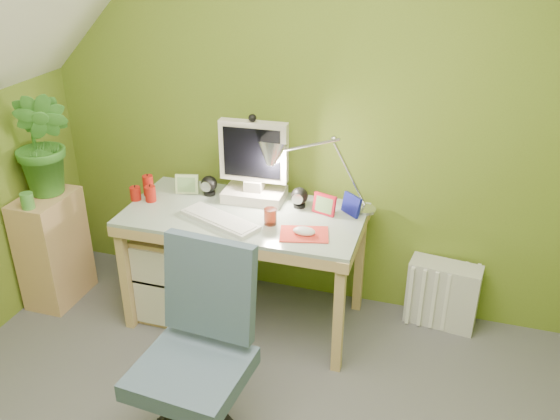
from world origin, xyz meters
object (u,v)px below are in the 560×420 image
(desk_lamp, at_px, (334,156))
(desk, at_px, (245,267))
(monitor, at_px, (254,159))
(side_ledge, at_px, (53,248))
(potted_plant, at_px, (44,143))
(task_chair, at_px, (191,371))
(radiator, at_px, (442,294))

(desk_lamp, bearing_deg, desk, -159.66)
(monitor, relative_size, desk_lamp, 0.78)
(side_ledge, bearing_deg, potted_plant, 58.13)
(desk, bearing_deg, desk_lamp, 21.14)
(desk_lamp, bearing_deg, task_chair, -106.65)
(desk, bearing_deg, monitor, 89.34)
(side_ledge, xyz_separation_m, potted_plant, (0.03, 0.05, 0.65))
(desk_lamp, distance_m, task_chair, 1.33)
(desk_lamp, height_order, task_chair, desk_lamp)
(desk_lamp, xyz_separation_m, potted_plant, (-1.59, -0.28, -0.01))
(potted_plant, bearing_deg, task_chair, -34.88)
(desk, distance_m, monitor, 0.62)
(desk_lamp, distance_m, potted_plant, 1.62)
(desk, bearing_deg, side_ledge, -173.46)
(radiator, bearing_deg, potted_plant, -163.30)
(side_ledge, bearing_deg, monitor, 15.62)
(monitor, xyz_separation_m, potted_plant, (-1.14, -0.28, 0.06))
(monitor, height_order, potted_plant, potted_plant)
(desk, height_order, desk_lamp, desk_lamp)
(desk, height_order, potted_plant, potted_plant)
(task_chair, xyz_separation_m, radiator, (0.96, 1.28, -0.26))
(desk, bearing_deg, task_chair, -83.02)
(side_ledge, relative_size, potted_plant, 1.11)
(side_ledge, relative_size, task_chair, 0.76)
(task_chair, bearing_deg, potted_plant, 149.34)
(desk, relative_size, potted_plant, 2.08)
(side_ledge, height_order, potted_plant, potted_plant)
(radiator, bearing_deg, task_chair, -120.05)
(desk, xyz_separation_m, potted_plant, (-1.14, -0.10, 0.65))
(desk, height_order, side_ledge, desk)
(desk_lamp, distance_m, radiator, 1.04)
(desk, relative_size, side_ledge, 1.88)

